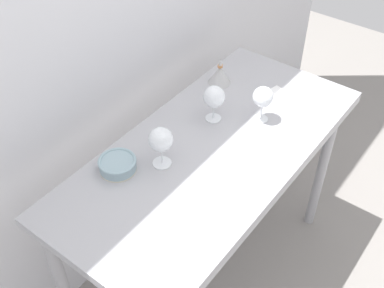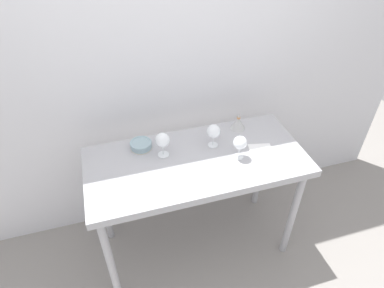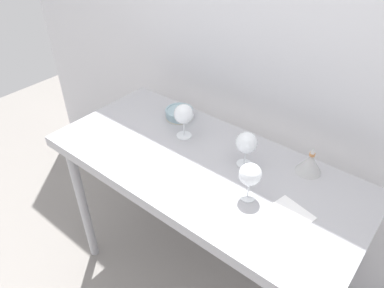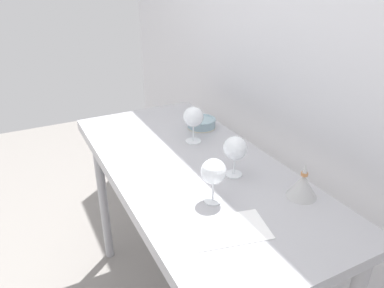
% 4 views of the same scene
% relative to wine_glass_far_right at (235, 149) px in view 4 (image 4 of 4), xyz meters
% --- Properties ---
extents(back_wall, '(3.80, 0.04, 2.60)m').
position_rel_wine_glass_far_right_xyz_m(back_wall, '(-0.15, 0.40, 0.29)').
color(back_wall, silver).
rests_on(back_wall, ground_plane).
extents(steel_counter, '(1.40, 0.65, 0.90)m').
position_rel_wine_glass_far_right_xyz_m(steel_counter, '(-0.15, -0.10, -0.22)').
color(steel_counter, '#A6A6AB').
rests_on(steel_counter, ground_plane).
extents(wine_glass_far_right, '(0.09, 0.09, 0.16)m').
position_rel_wine_glass_far_right_xyz_m(wine_glass_far_right, '(0.00, 0.00, 0.00)').
color(wine_glass_far_right, white).
rests_on(wine_glass_far_right, steel_counter).
extents(wine_glass_far_left, '(0.09, 0.09, 0.17)m').
position_rel_wine_glass_far_right_xyz_m(wine_glass_far_left, '(-0.34, -0.00, 0.01)').
color(wine_glass_far_left, white).
rests_on(wine_glass_far_left, steel_counter).
extents(wine_glass_near_right, '(0.09, 0.09, 0.16)m').
position_rel_wine_glass_far_right_xyz_m(wine_glass_near_right, '(0.12, -0.16, 0.00)').
color(wine_glass_near_right, white).
rests_on(wine_glass_near_right, steel_counter).
extents(tasting_sheet_upper, '(0.20, 0.26, 0.00)m').
position_rel_wine_glass_far_right_xyz_m(tasting_sheet_upper, '(0.27, -0.19, -0.11)').
color(tasting_sheet_upper, white).
rests_on(tasting_sheet_upper, steel_counter).
extents(tasting_bowl, '(0.14, 0.14, 0.05)m').
position_rel_wine_glass_far_right_xyz_m(tasting_bowl, '(-0.46, 0.11, -0.08)').
color(tasting_bowl, beige).
rests_on(tasting_bowl, steel_counter).
extents(decanter_funnel, '(0.11, 0.11, 0.13)m').
position_rel_wine_glass_far_right_xyz_m(decanter_funnel, '(0.23, 0.13, -0.07)').
color(decanter_funnel, '#B3B3B3').
rests_on(decanter_funnel, steel_counter).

